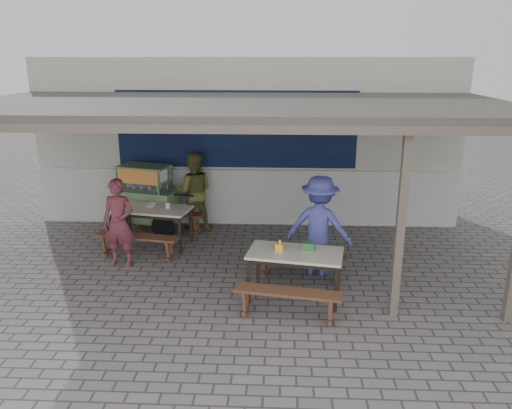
{
  "coord_description": "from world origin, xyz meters",
  "views": [
    {
      "loc": [
        0.7,
        -7.35,
        3.56
      ],
      "look_at": [
        0.31,
        0.9,
        1.06
      ],
      "focal_mm": 35.0,
      "sensor_mm": 36.0,
      "label": 1
    }
  ],
  "objects_px": {
    "table_right": "(295,257)",
    "bench_right_wall": "(301,260)",
    "bench_left_street": "(137,241)",
    "tissue_box": "(280,247)",
    "table_left": "(152,212)",
    "vendor_cart": "(147,196)",
    "condiment_bowl": "(151,205)",
    "patron_right_table": "(319,226)",
    "condiment_jar": "(168,205)",
    "bench_right_street": "(288,298)",
    "bench_left_wall": "(168,217)",
    "patron_street_side": "(119,223)",
    "donation_box": "(309,246)",
    "patron_wall_side": "(194,192)"
  },
  "relations": [
    {
      "from": "table_right",
      "to": "vendor_cart",
      "type": "height_order",
      "value": "vendor_cart"
    },
    {
      "from": "table_left",
      "to": "bench_left_street",
      "type": "relative_size",
      "value": 0.99
    },
    {
      "from": "bench_left_wall",
      "to": "vendor_cart",
      "type": "xyz_separation_m",
      "value": [
        -0.43,
        0.1,
        0.42
      ]
    },
    {
      "from": "table_left",
      "to": "bench_left_wall",
      "type": "xyz_separation_m",
      "value": [
        0.13,
        0.69,
        -0.33
      ]
    },
    {
      "from": "bench_left_wall",
      "to": "table_left",
      "type": "bearing_deg",
      "value": -90.0
    },
    {
      "from": "condiment_bowl",
      "to": "condiment_jar",
      "type": "bearing_deg",
      "value": -15.74
    },
    {
      "from": "condiment_jar",
      "to": "condiment_bowl",
      "type": "xyz_separation_m",
      "value": [
        -0.35,
        0.1,
        -0.02
      ]
    },
    {
      "from": "bench_left_wall",
      "to": "patron_wall_side",
      "type": "xyz_separation_m",
      "value": [
        0.51,
        0.27,
        0.48
      ]
    },
    {
      "from": "table_right",
      "to": "patron_right_table",
      "type": "distance_m",
      "value": 1.03
    },
    {
      "from": "patron_street_side",
      "to": "condiment_jar",
      "type": "relative_size",
      "value": 15.52
    },
    {
      "from": "bench_left_street",
      "to": "patron_street_side",
      "type": "height_order",
      "value": "patron_street_side"
    },
    {
      "from": "bench_left_street",
      "to": "donation_box",
      "type": "relative_size",
      "value": 8.97
    },
    {
      "from": "vendor_cart",
      "to": "patron_right_table",
      "type": "relative_size",
      "value": 1.07
    },
    {
      "from": "table_left",
      "to": "condiment_jar",
      "type": "relative_size",
      "value": 15.47
    },
    {
      "from": "vendor_cart",
      "to": "donation_box",
      "type": "bearing_deg",
      "value": -26.62
    },
    {
      "from": "donation_box",
      "to": "condiment_bowl",
      "type": "relative_size",
      "value": 0.85
    },
    {
      "from": "bench_left_street",
      "to": "donation_box",
      "type": "bearing_deg",
      "value": -13.1
    },
    {
      "from": "table_left",
      "to": "tissue_box",
      "type": "height_order",
      "value": "tissue_box"
    },
    {
      "from": "bench_left_street",
      "to": "tissue_box",
      "type": "distance_m",
      "value": 2.92
    },
    {
      "from": "bench_left_street",
      "to": "table_left",
      "type": "bearing_deg",
      "value": 90.0
    },
    {
      "from": "bench_left_wall",
      "to": "bench_right_wall",
      "type": "height_order",
      "value": "same"
    },
    {
      "from": "patron_right_table",
      "to": "condiment_bowl",
      "type": "relative_size",
      "value": 8.21
    },
    {
      "from": "bench_right_street",
      "to": "tissue_box",
      "type": "bearing_deg",
      "value": 109.07
    },
    {
      "from": "vendor_cart",
      "to": "patron_right_table",
      "type": "height_order",
      "value": "patron_right_table"
    },
    {
      "from": "table_right",
      "to": "bench_right_wall",
      "type": "xyz_separation_m",
      "value": [
        0.11,
        0.67,
        -0.33
      ]
    },
    {
      "from": "bench_left_street",
      "to": "patron_street_side",
      "type": "bearing_deg",
      "value": -118.15
    },
    {
      "from": "bench_right_wall",
      "to": "patron_right_table",
      "type": "xyz_separation_m",
      "value": [
        0.3,
        0.26,
        0.5
      ]
    },
    {
      "from": "table_left",
      "to": "bench_left_wall",
      "type": "bearing_deg",
      "value": 90.0
    },
    {
      "from": "patron_right_table",
      "to": "vendor_cart",
      "type": "bearing_deg",
      "value": -12.48
    },
    {
      "from": "bench_left_wall",
      "to": "donation_box",
      "type": "distance_m",
      "value": 3.85
    },
    {
      "from": "table_right",
      "to": "condiment_bowl",
      "type": "xyz_separation_m",
      "value": [
        -2.71,
        2.19,
        0.1
      ]
    },
    {
      "from": "patron_wall_side",
      "to": "condiment_bowl",
      "type": "height_order",
      "value": "patron_wall_side"
    },
    {
      "from": "bench_right_wall",
      "to": "vendor_cart",
      "type": "xyz_separation_m",
      "value": [
        -3.08,
        2.2,
        0.42
      ]
    },
    {
      "from": "table_left",
      "to": "vendor_cart",
      "type": "bearing_deg",
      "value": 121.42
    },
    {
      "from": "bench_right_street",
      "to": "donation_box",
      "type": "distance_m",
      "value": 0.94
    },
    {
      "from": "condiment_jar",
      "to": "patron_street_side",
      "type": "bearing_deg",
      "value": -122.95
    },
    {
      "from": "table_right",
      "to": "tissue_box",
      "type": "relative_size",
      "value": 12.94
    },
    {
      "from": "bench_right_wall",
      "to": "condiment_bowl",
      "type": "bearing_deg",
      "value": 161.41
    },
    {
      "from": "patron_wall_side",
      "to": "donation_box",
      "type": "distance_m",
      "value": 3.69
    },
    {
      "from": "table_right",
      "to": "bench_right_wall",
      "type": "relative_size",
      "value": 0.98
    },
    {
      "from": "table_right",
      "to": "donation_box",
      "type": "distance_m",
      "value": 0.26
    },
    {
      "from": "patron_right_table",
      "to": "condiment_jar",
      "type": "bearing_deg",
      "value": -5.4
    },
    {
      "from": "table_left",
      "to": "bench_right_street",
      "type": "bearing_deg",
      "value": -36.8
    },
    {
      "from": "patron_street_side",
      "to": "tissue_box",
      "type": "relative_size",
      "value": 13.44
    },
    {
      "from": "bench_right_street",
      "to": "condiment_jar",
      "type": "relative_size",
      "value": 15.18
    },
    {
      "from": "patron_right_table",
      "to": "donation_box",
      "type": "xyz_separation_m",
      "value": [
        -0.22,
        -0.84,
        -0.03
      ]
    },
    {
      "from": "table_left",
      "to": "donation_box",
      "type": "relative_size",
      "value": 8.86
    },
    {
      "from": "table_left",
      "to": "bench_right_wall",
      "type": "height_order",
      "value": "table_left"
    },
    {
      "from": "bench_left_wall",
      "to": "condiment_bowl",
      "type": "relative_size",
      "value": 7.61
    },
    {
      "from": "bench_right_street",
      "to": "bench_right_wall",
      "type": "bearing_deg",
      "value": 90.0
    }
  ]
}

